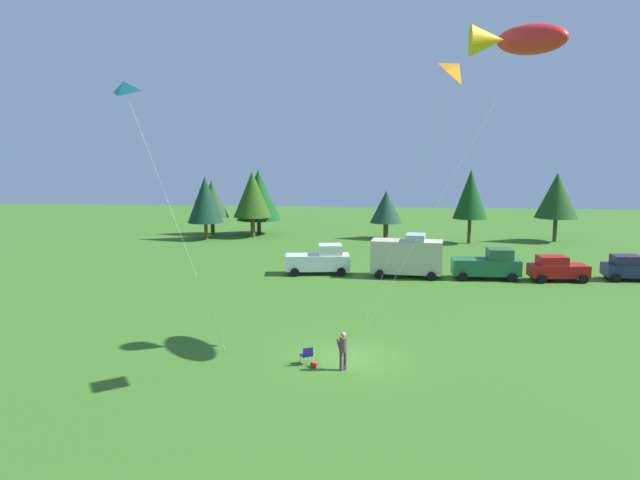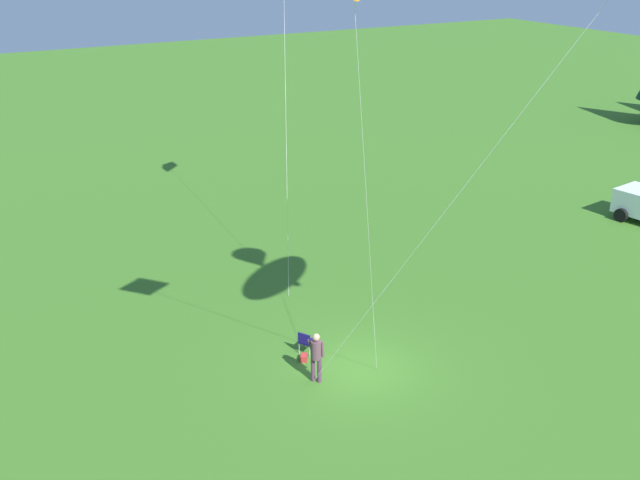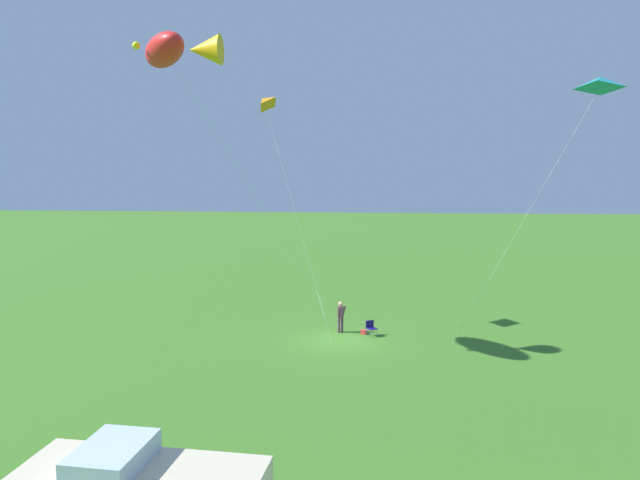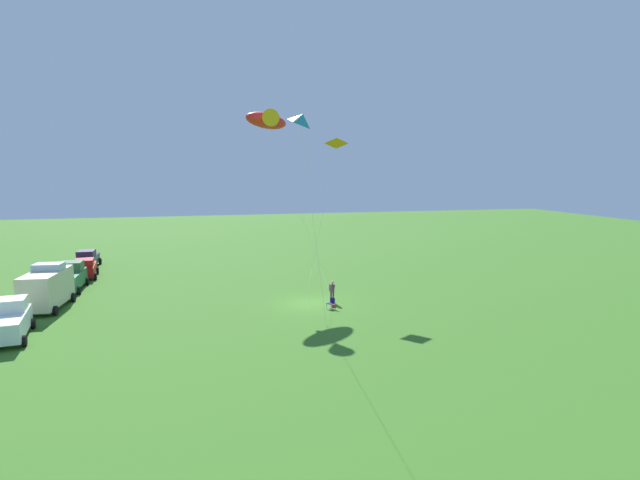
% 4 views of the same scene
% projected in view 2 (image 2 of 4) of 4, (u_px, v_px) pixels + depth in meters
% --- Properties ---
extents(ground_plane, '(160.00, 160.00, 0.00)m').
position_uv_depth(ground_plane, '(360.00, 368.00, 24.86)').
color(ground_plane, '#3A6E21').
extents(person_kite_flyer, '(0.55, 0.49, 1.74)m').
position_uv_depth(person_kite_flyer, '(316.00, 354.00, 23.78)').
color(person_kite_flyer, '#52314B').
rests_on(person_kite_flyer, ground).
extents(folding_chair, '(0.66, 0.66, 0.82)m').
position_uv_depth(folding_chair, '(306.00, 341.00, 25.58)').
color(folding_chair, navy).
rests_on(folding_chair, ground).
extents(backpack_on_grass, '(0.39, 0.36, 0.22)m').
position_uv_depth(backpack_on_grass, '(304.00, 358.00, 25.28)').
color(backpack_on_grass, red).
rests_on(backpack_on_grass, ground).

